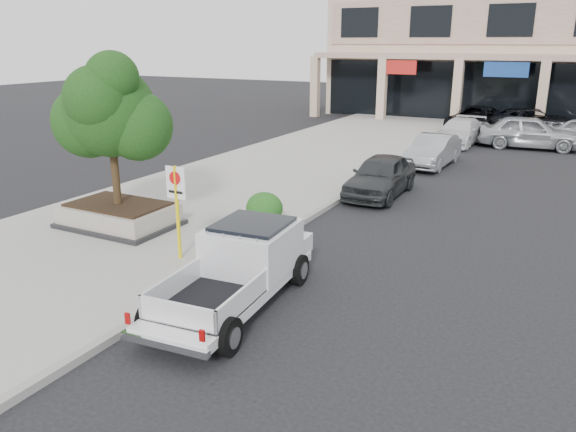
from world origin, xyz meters
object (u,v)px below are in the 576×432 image
at_px(pickup_truck, 233,271).
at_px(lot_car_a, 530,132).
at_px(curb_car_c, 459,132).
at_px(curb_car_d, 475,119).
at_px(planter, 119,215).
at_px(lot_car_d, 534,121).
at_px(planter_tree, 117,111).
at_px(no_parking_sign, 177,200).
at_px(curb_car_a, 381,176).
at_px(curb_car_b, 433,151).

relative_size(pickup_truck, lot_car_a, 1.02).
distance_m(curb_car_c, curb_car_d, 4.98).
bearing_deg(planter, lot_car_d, 70.52).
relative_size(curb_car_d, lot_car_d, 1.00).
xyz_separation_m(pickup_truck, curb_car_d, (-0.09, 26.52, -0.03)).
height_order(pickup_truck, curb_car_d, pickup_truck).
height_order(planter_tree, lot_car_d, planter_tree).
bearing_deg(no_parking_sign, planter, 159.04).
bearing_deg(curb_car_c, pickup_truck, -85.87).
bearing_deg(curb_car_d, no_parking_sign, -89.88).
height_order(planter, curb_car_a, curb_car_a).
height_order(no_parking_sign, curb_car_a, no_parking_sign).
distance_m(curb_car_a, curb_car_d, 16.73).
distance_m(curb_car_a, lot_car_d, 17.80).
bearing_deg(pickup_truck, lot_car_a, 76.40).
distance_m(planter, lot_car_d, 26.21).
distance_m(curb_car_a, lot_car_a, 12.81).
bearing_deg(curb_car_d, planter_tree, -97.19).
distance_m(pickup_truck, curb_car_a, 9.80).
distance_m(pickup_truck, curb_car_b, 15.54).
relative_size(curb_car_a, curb_car_c, 0.91).
bearing_deg(planter_tree, curb_car_a, 53.74).
xyz_separation_m(planter_tree, lot_car_a, (8.87, 19.36, -2.58)).
bearing_deg(curb_car_d, lot_car_a, -46.26).
relative_size(no_parking_sign, curb_car_c, 0.50).
relative_size(curb_car_a, curb_car_d, 0.77).
height_order(pickup_truck, curb_car_c, pickup_truck).
xyz_separation_m(planter, curb_car_a, (5.33, 7.24, 0.24)).
relative_size(curb_car_b, curb_car_c, 0.89).
relative_size(no_parking_sign, lot_car_d, 0.42).
bearing_deg(planter, planter_tree, 48.97).
xyz_separation_m(curb_car_c, lot_car_d, (3.11, 5.72, 0.08)).
bearing_deg(curb_car_a, curb_car_c, 87.86).
distance_m(planter, curb_car_b, 14.20).
bearing_deg(pickup_truck, curb_car_a, 86.64).
xyz_separation_m(pickup_truck, curb_car_c, (0.05, 21.54, -0.11)).
bearing_deg(lot_car_d, pickup_truck, 158.17).
height_order(curb_car_c, lot_car_d, lot_car_d).
bearing_deg(curb_car_a, planter_tree, -126.96).
xyz_separation_m(curb_car_a, lot_car_a, (3.67, 12.27, 0.12)).
height_order(planter, no_parking_sign, no_parking_sign).
distance_m(curb_car_a, curb_car_b, 5.76).
height_order(planter, curb_car_d, curb_car_d).
relative_size(no_parking_sign, curb_car_d, 0.42).
bearing_deg(planter, curb_car_b, 66.17).
bearing_deg(planter_tree, lot_car_a, 65.40).
relative_size(curb_car_a, lot_car_d, 0.78).
bearing_deg(lot_car_d, curb_car_d, 87.64).
relative_size(no_parking_sign, lot_car_a, 0.47).
bearing_deg(curb_car_c, planter, -102.23).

